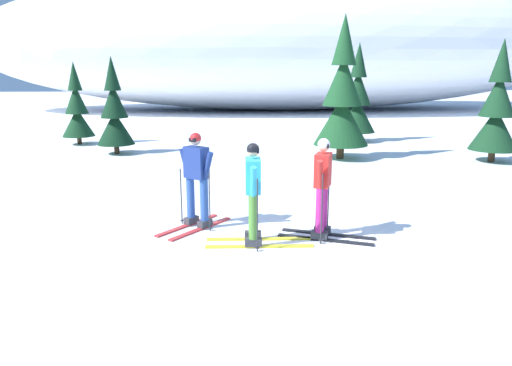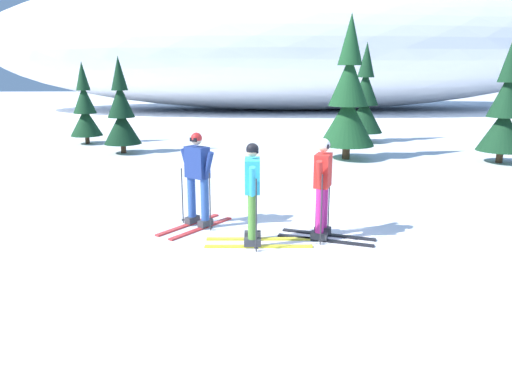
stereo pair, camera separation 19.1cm
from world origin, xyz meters
name	(u,v)px [view 1 (the left image)]	position (x,y,z in m)	size (l,w,h in m)	color
ground_plane	(303,239)	(0.00, 0.00, 0.00)	(120.00, 120.00, 0.00)	white
skier_cyan_jacket	(254,192)	(-0.86, -0.13, 0.90)	(1.80, 0.83, 1.71)	gold
skier_navy_jacket	(196,178)	(-1.83, 0.85, 0.93)	(1.36, 1.48, 1.76)	red
skier_red_jacket	(323,187)	(0.34, 0.08, 0.90)	(1.68, 1.00, 1.74)	black
pine_tree_far_left	(77,110)	(-6.90, 11.39, 1.33)	(1.23, 1.23, 3.18)	#47301E
pine_tree_center_left	(114,114)	(-4.98, 9.06, 1.39)	(1.28, 1.28, 3.32)	#47301E
pine_tree_center	(342,100)	(2.56, 7.55, 1.92)	(1.77, 1.77, 4.58)	#47301E
pine_tree_center_right	(357,101)	(4.13, 11.27, 1.64)	(1.52, 1.52, 3.92)	#47301E
pine_tree_far_right	(497,112)	(7.22, 6.62, 1.59)	(1.47, 1.47, 3.80)	#47301E
snow_ridge_background	(286,44)	(3.54, 27.81, 4.70)	(44.17, 16.62, 9.40)	white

